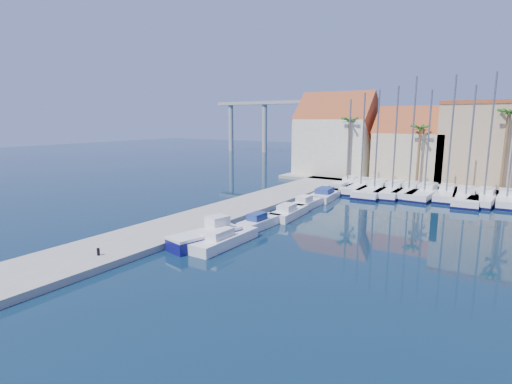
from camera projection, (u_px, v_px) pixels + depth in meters
ground at (187, 287)px, 23.21m from camera, size 260.00×260.00×0.00m
quay_west at (214, 216)px, 39.12m from camera, size 6.00×77.00×0.50m
shore_north at (469, 185)px, 57.24m from camera, size 54.00×16.00×0.50m
bollard at (98, 252)px, 27.02m from camera, size 0.20×0.20×0.51m
fishing_boat at (207, 236)px, 30.88m from camera, size 3.26×6.27×2.09m
motorboat_west_0 at (223, 239)px, 30.74m from camera, size 2.12×6.61×1.40m
motorboat_west_1 at (260, 222)px, 35.80m from camera, size 1.75×5.07×1.40m
motorboat_west_2 at (289, 212)px, 39.49m from camera, size 2.26×5.90×1.40m
motorboat_west_3 at (306, 203)px, 43.61m from camera, size 1.75×5.37×1.40m
motorboat_west_4 at (326, 194)px, 48.83m from camera, size 3.08×7.63×1.40m
motorboat_west_5 at (342, 188)px, 52.85m from camera, size 2.63×6.96×1.40m
motorboat_west_6 at (354, 185)px, 55.74m from camera, size 2.35×6.62×1.40m
sailboat_0 at (348, 184)px, 55.49m from camera, size 2.68×8.45×12.13m
sailboat_1 at (362, 187)px, 53.78m from camera, size 2.77×10.36×12.90m
sailboat_2 at (376, 189)px, 51.98m from camera, size 3.48×11.67×13.14m
sailboat_3 at (393, 190)px, 51.20m from camera, size 3.06×10.41×13.54m
sailboat_4 at (410, 191)px, 50.68m from camera, size 2.66×9.56×14.61m
sailboat_5 at (425, 192)px, 49.71m from camera, size 3.19×10.15×13.01m
sailboat_6 at (446, 193)px, 48.73m from camera, size 2.88×8.96×14.62m
sailboat_7 at (466, 197)px, 46.76m from camera, size 3.58×10.53×13.32m
sailboat_8 at (485, 197)px, 46.32m from camera, size 3.14×9.57×14.68m
sailboat_9 at (506, 199)px, 45.34m from camera, size 2.72×8.65×12.64m
building_0 at (337, 138)px, 66.06m from camera, size 12.30×9.00×13.50m
building_1 at (412, 148)px, 59.82m from camera, size 10.30×8.00×11.00m
building_2 at (498, 144)px, 54.53m from camera, size 14.20×10.20×11.50m
palm_0 at (350, 122)px, 59.33m from camera, size 2.60×2.60×10.15m
palm_1 at (420, 130)px, 54.11m from camera, size 2.60×2.60×9.15m
palm_2 at (509, 115)px, 48.37m from camera, size 2.60×2.60×11.15m
viaduct at (286, 116)px, 109.84m from camera, size 48.00×2.20×14.45m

